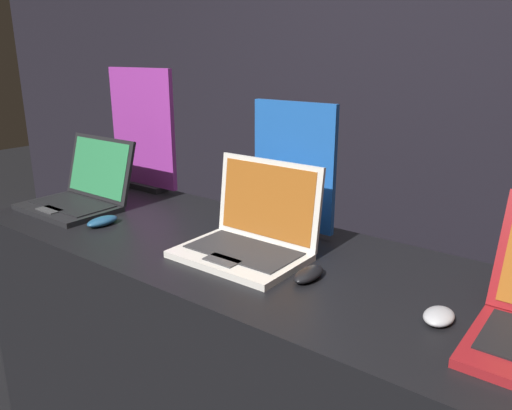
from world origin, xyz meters
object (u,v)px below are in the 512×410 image
Objects in this scene: laptop_front at (81,192)px; laptop_middle at (251,233)px; mouse_middle at (309,274)px; mouse_front at (102,221)px; promo_stand_middle at (293,173)px; promo_stand_front at (143,133)px; mouse_back at (439,316)px.

laptop_middle is at bearing 2.09° from laptop_front.
laptop_middle reaches higher than laptop_front.
mouse_front is at bearing -175.30° from mouse_middle.
promo_stand_middle is (0.57, 0.34, 0.19)m from mouse_front.
promo_stand_front is at bearing 160.01° from laptop_middle.
promo_stand_front reaches higher than mouse_middle.
promo_stand_middle is (0.81, 0.25, 0.15)m from laptop_front.
laptop_front is 0.38m from promo_stand_front.
laptop_front is 0.86m from promo_stand_middle.
laptop_middle reaches higher than mouse_back.
laptop_front is 1.39m from mouse_back.
promo_stand_front is 1.13m from mouse_middle.
promo_stand_front is 5.61× the size of mouse_back.
promo_stand_front is 1.20× the size of promo_stand_middle.
laptop_front is 0.86× the size of promo_stand_middle.
laptop_front is 0.27m from mouse_front.
mouse_middle is 1.29× the size of mouse_back.
mouse_back is at bearing -1.73° from mouse_middle.
laptop_middle reaches higher than mouse_front.
mouse_back is at bearing 2.76° from mouse_front.
promo_stand_middle is 4.69× the size of mouse_back.
promo_stand_middle is (0.81, -0.07, -0.04)m from promo_stand_front.
laptop_middle is (0.57, 0.11, 0.05)m from mouse_front.
promo_stand_middle is at bearing 30.95° from mouse_front.
mouse_middle is (1.05, -0.34, -0.23)m from promo_stand_front.
promo_stand_middle reaches higher than mouse_middle.
laptop_front reaches higher than mouse_middle.
mouse_middle is at bearing 4.70° from mouse_front.
promo_stand_middle is at bearing 90.00° from laptop_middle.
laptop_middle is 4.00× the size of mouse_back.
mouse_middle is (0.80, 0.07, -0.00)m from mouse_front.
mouse_back is at bearing -1.23° from laptop_front.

